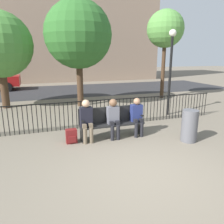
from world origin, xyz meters
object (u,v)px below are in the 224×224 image
park_bench (111,121)px  seated_person_0 (86,118)px  lamp_post (171,59)px  trash_bin (189,126)px  tree_0 (78,35)px  tree_2 (165,29)px  seated_person_1 (113,116)px  seated_person_2 (137,115)px  backpack (71,136)px

park_bench → seated_person_0: size_ratio=1.59×
lamp_post → trash_bin: size_ratio=3.68×
tree_0 → tree_2: bearing=6.7°
seated_person_0 → trash_bin: bearing=-18.3°
seated_person_1 → lamp_post: (3.05, 1.82, 1.59)m
trash_bin → seated_person_2: bearing=143.2°
backpack → lamp_post: lamp_post is taller
seated_person_2 → seated_person_1: bearing=179.9°
tree_0 → seated_person_2: bearing=-79.7°
seated_person_0 → seated_person_1: bearing=-0.1°
park_bench → tree_2: (4.88, 5.15, 3.31)m
tree_0 → backpack: bearing=-103.9°
seated_person_1 → tree_0: bearing=91.1°
seated_person_1 → trash_bin: (1.99, -0.92, -0.22)m
park_bench → trash_bin: size_ratio=2.10×
park_bench → lamp_post: size_ratio=0.57×
park_bench → tree_2: tree_2 is taller
park_bench → backpack: 1.27m
tree_2 → lamp_post: 4.20m
trash_bin → park_bench: bearing=152.4°
tree_0 → park_bench: bearing=-89.2°
trash_bin → backpack: bearing=163.8°
lamp_post → trash_bin: bearing=-111.1°
park_bench → seated_person_1: bearing=-78.5°
seated_person_0 → trash_bin: 2.96m
park_bench → trash_bin: bearing=-27.6°
tree_0 → trash_bin: size_ratio=5.32×
park_bench → lamp_post: 3.93m
backpack → seated_person_0: bearing=-2.4°
seated_person_1 → lamp_post: bearing=30.8°
seated_person_2 → trash_bin: (1.23, -0.92, -0.20)m
seated_person_1 → backpack: (-1.25, 0.02, -0.48)m
seated_person_2 → backpack: (-2.02, 0.02, -0.46)m
tree_2 → lamp_post: (-1.80, -3.46, -1.54)m
backpack → seated_person_1: bearing=-0.9°
backpack → tree_0: bearing=76.1°
backpack → seated_person_2: bearing=-0.6°
tree_0 → lamp_post: 4.40m
seated_person_0 → lamp_post: size_ratio=0.36×
seated_person_0 → lamp_post: 4.55m
seated_person_1 → tree_2: 7.83m
lamp_post → trash_bin: (-1.06, -2.74, -1.81)m
park_bench → backpack: bearing=-174.9°
seated_person_1 → tree_2: size_ratio=0.25×
tree_0 → lamp_post: tree_0 is taller
seated_person_0 → seated_person_2: 1.57m
seated_person_0 → lamp_post: bearing=25.2°
seated_person_0 → tree_2: (5.66, 5.28, 3.12)m
tree_2 → backpack: bearing=-139.2°
seated_person_2 → tree_0: (-0.86, 4.71, 2.68)m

